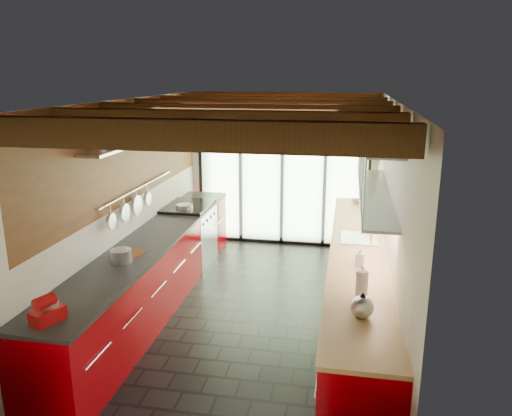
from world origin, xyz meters
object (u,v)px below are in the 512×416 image
at_px(stand_mixer, 48,311).
at_px(bowl, 357,201).
at_px(soap_bottle, 360,256).
at_px(paper_towel, 362,284).
at_px(kettle, 362,306).

bearing_deg(stand_mixer, bowl, 60.52).
height_order(soap_bottle, bowl, soap_bottle).
distance_m(paper_towel, bowl, 3.55).
bearing_deg(paper_towel, kettle, -90.00).
bearing_deg(bowl, soap_bottle, -90.00).
relative_size(soap_bottle, bowl, 1.05).
relative_size(stand_mixer, kettle, 1.15).
distance_m(stand_mixer, bowl, 5.16).
bearing_deg(bowl, paper_towel, -90.00).
height_order(paper_towel, bowl, paper_towel).
bearing_deg(kettle, soap_bottle, 90.00).
height_order(kettle, paper_towel, paper_towel).
relative_size(stand_mixer, bowl, 1.61).
xyz_separation_m(stand_mixer, bowl, (2.54, 4.49, -0.07)).
height_order(kettle, bowl, kettle).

